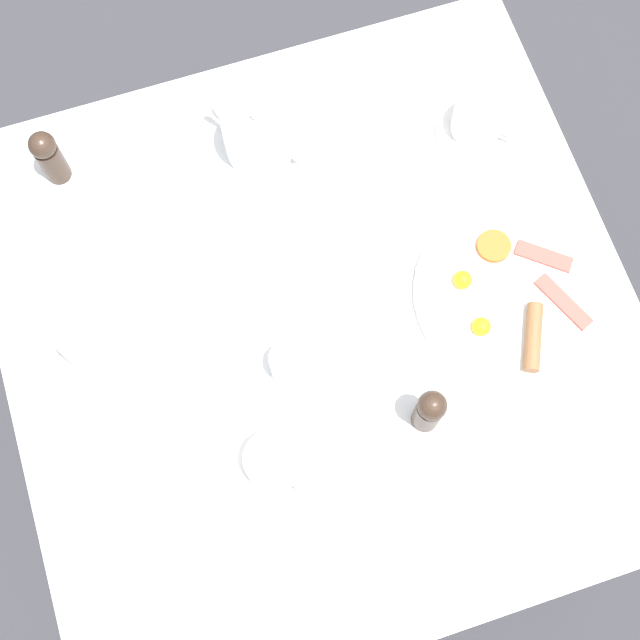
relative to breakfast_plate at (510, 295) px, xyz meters
The scene contains 14 objects.
ground_plane 0.83m from the breakfast_plate, behind, with size 8.00×8.00×0.00m, color #333338.
table 0.31m from the breakfast_plate, behind, with size 0.98×0.99×0.76m.
breakfast_plate is the anchor object (origin of this frame).
teapot_near 0.48m from the breakfast_plate, 128.32° to the left, with size 0.15×0.16×0.12m.
teacup_with_saucer_left 0.45m from the breakfast_plate, 162.14° to the right, with size 0.13×0.13×0.06m.
teacup_with_saucer_right 0.30m from the breakfast_plate, 79.46° to the left, with size 0.13×0.13×0.06m.
water_glass_tall 0.66m from the breakfast_plate, behind, with size 0.06×0.06×0.12m.
creamer_jug 0.36m from the breakfast_plate, behind, with size 0.08×0.06×0.06m.
pepper_grinder 0.76m from the breakfast_plate, 145.61° to the left, with size 0.04×0.04×0.12m.
salt_grinder 0.25m from the breakfast_plate, 143.65° to the right, with size 0.04×0.04×0.12m.
napkin_folded 0.60m from the breakfast_plate, 150.07° to the right, with size 0.12×0.14×0.01m.
fork_by_plate 0.50m from the breakfast_plate, 168.02° to the left, with size 0.05×0.18×0.00m.
knife_by_plate 0.65m from the breakfast_plate, behind, with size 0.08×0.21×0.00m.
spoon_for_tea 0.27m from the breakfast_plate, 149.17° to the left, with size 0.14×0.08×0.00m.
Camera 1 is at (-0.13, -0.39, 2.09)m, focal length 50.00 mm.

